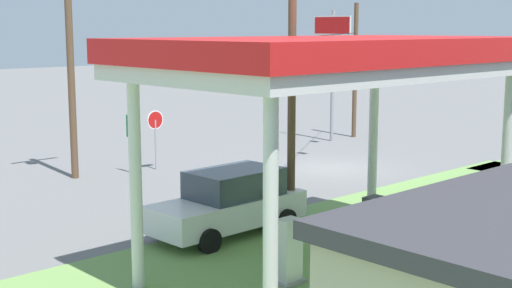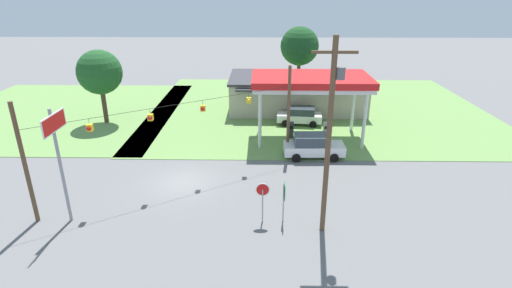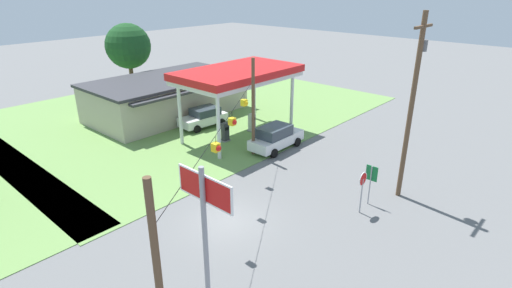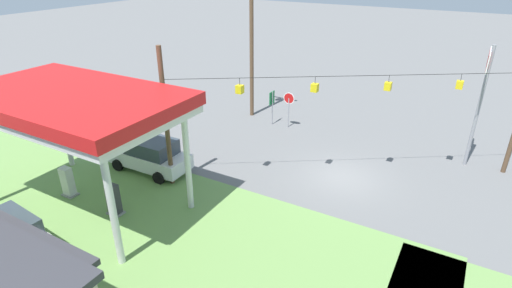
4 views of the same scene
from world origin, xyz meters
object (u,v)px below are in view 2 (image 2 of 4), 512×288
tree_behind_station (300,46)px  tree_west_verge (100,72)px  route_sign (284,195)px  fuel_pump_far (326,131)px  fuel_pump_near (290,131)px  gas_station_store (297,93)px  gas_station_canopy (311,82)px  stop_sign_overhead (57,143)px  car_at_pumps_front (313,146)px  car_at_pumps_rear (300,116)px  utility_pole_main (330,130)px  stop_sign_roadside (263,194)px

tree_behind_station → tree_west_verge: bearing=-148.2°
route_sign → fuel_pump_far: bearing=71.6°
fuel_pump_far → fuel_pump_near: bearing=180.0°
gas_station_store → gas_station_canopy: bearing=-87.8°
stop_sign_overhead → tree_west_verge: size_ratio=0.95×
fuel_pump_far → car_at_pumps_front: bearing=-112.5°
fuel_pump_near → tree_behind_station: 17.43m
gas_station_store → fuel_pump_far: bearing=-78.2°
gas_station_store → stop_sign_overhead: (-14.83, -22.62, 3.05)m
car_at_pumps_front → tree_west_verge: 21.52m
stop_sign_overhead → car_at_pumps_rear: bearing=49.6°
fuel_pump_near → tree_west_verge: (-17.97, 4.18, 4.27)m
gas_station_canopy → car_at_pumps_rear: 5.85m
tree_behind_station → car_at_pumps_front: bearing=-91.4°
car_at_pumps_rear → stop_sign_overhead: 23.16m
car_at_pumps_rear → utility_pole_main: bearing=94.3°
stop_sign_overhead → gas_station_store: bearing=56.8°
gas_station_canopy → tree_behind_station: (0.45, 16.58, 0.56)m
utility_pole_main → tree_behind_station: (1.08, 30.70, -0.23)m
fuel_pump_far → car_at_pumps_front: (-1.66, -4.00, 0.21)m
car_at_pumps_rear → tree_behind_station: 13.50m
gas_station_canopy → utility_pole_main: (-0.64, -14.12, 0.79)m
gas_station_store → car_at_pumps_rear: 5.33m
stop_sign_overhead → tree_behind_station: size_ratio=0.84×
car_at_pumps_front → tree_behind_station: tree_behind_station is taller
fuel_pump_near → tree_west_verge: tree_west_verge is taller
tree_behind_station → fuel_pump_near: bearing=-97.0°
gas_station_canopy → gas_station_store: gas_station_canopy is taller
car_at_pumps_rear → stop_sign_overhead: (-14.80, -17.37, 3.98)m
utility_pole_main → stop_sign_overhead: bearing=177.1°
stop_sign_roadside → utility_pole_main: utility_pole_main is taller
fuel_pump_near → utility_pole_main: bearing=-86.1°
gas_station_store → car_at_pumps_front: size_ratio=3.04×
tree_west_verge → stop_sign_roadside: bearing=-48.5°
gas_station_store → fuel_pump_far: 9.51m
car_at_pumps_rear → tree_west_verge: bearing=4.5°
fuel_pump_near → stop_sign_roadside: stop_sign_roadside is taller
gas_station_canopy → car_at_pumps_front: size_ratio=2.09×
fuel_pump_far → gas_station_store: bearing=101.8°
fuel_pump_far → tree_behind_station: tree_behind_station is taller
fuel_pump_far → stop_sign_overhead: 21.84m
gas_station_store → route_sign: bearing=-96.2°
gas_station_store → car_at_pumps_front: bearing=-88.8°
gas_station_canopy → stop_sign_roadside: gas_station_canopy is taller
gas_station_store → car_at_pumps_rear: gas_station_store is taller
gas_station_store → tree_west_verge: size_ratio=2.02×
stop_sign_roadside → tree_west_verge: bearing=-48.5°
utility_pole_main → tree_behind_station: 30.72m
car_at_pumps_rear → gas_station_canopy: bearing=100.6°
car_at_pumps_rear → tree_behind_station: (0.83, 12.59, 4.82)m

